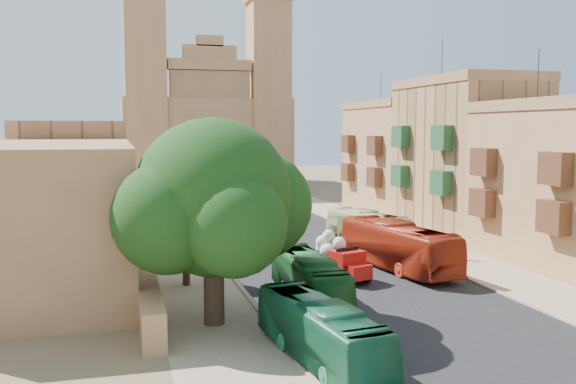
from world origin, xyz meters
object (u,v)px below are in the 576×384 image
car_blue_a (269,243)px  car_cream (356,245)px  church (205,127)px  car_dkblue (234,209)px  bus_green_north (309,278)px  pedestrian_a (459,248)px  car_white_a (225,226)px  street_tree_a (186,234)px  car_blue_b (218,199)px  pedestrian_c (427,245)px  street_tree_d (153,180)px  bus_green_south (320,331)px  olive_pickup (365,232)px  red_truck (336,258)px  street_tree_c (160,190)px  bus_cream_east (367,226)px  ficus_tree (215,203)px  car_white_b (275,209)px  street_tree_b (170,205)px  bus_red_east (397,246)px

car_blue_a → car_cream: (6.23, -2.17, -0.05)m
church → car_dkblue: 37.95m
bus_green_north → pedestrian_a: bus_green_north is taller
car_white_a → pedestrian_a: size_ratio=2.21×
car_dkblue → pedestrian_a: size_ratio=2.82×
street_tree_a → car_blue_b: 42.06m
pedestrian_c → street_tree_d: bearing=-154.7°
bus_green_south → car_dkblue: (4.32, 43.82, -0.53)m
olive_pickup → car_cream: bearing=-123.3°
red_truck → pedestrian_c: (8.30, 4.09, -0.32)m
street_tree_d → car_blue_b: bearing=32.4°
red_truck → car_blue_b: red_truck is taller
street_tree_c → bus_cream_east: (16.15, -12.51, -2.23)m
olive_pickup → car_blue_a: (-7.91, -0.39, -0.44)m
ficus_tree → car_blue_a: ficus_tree is taller
car_blue_a → pedestrian_c: 11.73m
red_truck → car_blue_b: (-1.03, 41.84, -0.70)m
car_cream → pedestrian_c: size_ratio=2.08×
red_truck → olive_pickup: bearing=59.7°
car_white_b → car_blue_b: car_blue_b is taller
car_dkblue → street_tree_b: bearing=-98.4°
car_white_a → red_truck: bearing=-78.3°
pedestrian_a → car_blue_b: bearing=-93.5°
church → street_tree_b: church is taller
ficus_tree → street_tree_a: 8.46m
bus_green_south → car_white_b: size_ratio=2.68×
car_blue_b → car_white_b: bearing=-85.4°
ficus_tree → car_blue_a: size_ratio=2.71×
car_blue_b → car_cream: bearing=-97.2°
car_dkblue → car_blue_a: bearing=-76.4°
red_truck → bus_red_east: bearing=16.9°
bus_green_south → car_blue_a: (3.33, 23.14, -0.62)m
car_dkblue → car_cream: bearing=-60.7°
car_white_b → bus_red_east: bearing=114.6°
red_truck → bus_cream_east: red_truck is taller
bus_green_north → car_blue_b: size_ratio=2.53×
street_tree_c → car_white_b: bearing=23.3°
ficus_tree → olive_pickup: (14.53, 17.45, -4.77)m
car_white_a → car_white_b: (7.19, 10.75, -0.07)m
church → street_tree_c: 44.18m
bus_cream_east → bus_red_east: bearing=62.4°
street_tree_d → car_cream: (13.44, -29.10, -2.98)m
ficus_tree → pedestrian_a: bearing=28.9°
pedestrian_c → red_truck: bearing=-66.7°
street_tree_a → car_cream: 15.32m
church → red_truck: (-0.80, -67.27, -8.21)m
street_tree_b → car_white_b: 21.66m
car_white_a → car_white_b: 12.93m
olive_pickup → bus_cream_east: bus_cream_east is taller
church → olive_pickup: (5.12, -57.16, -8.46)m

